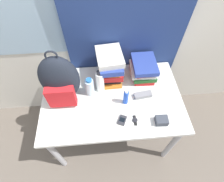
# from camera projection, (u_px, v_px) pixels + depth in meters

# --- Properties ---
(ground_plane) EXTENTS (12.00, 12.00, 0.00)m
(ground_plane) POSITION_uv_depth(u_px,v_px,m) (115.00, 164.00, 1.86)
(ground_plane) COLOR #665B51
(wall_back) EXTENTS (6.00, 0.06, 2.50)m
(wall_back) POSITION_uv_depth(u_px,v_px,m) (106.00, 10.00, 1.33)
(wall_back) COLOR silver
(wall_back) RESTS_ON ground_plane
(curtain_blue) EXTENTS (1.01, 0.04, 2.50)m
(curtain_blue) POSITION_uv_depth(u_px,v_px,m) (127.00, 13.00, 1.30)
(curtain_blue) COLOR navy
(curtain_blue) RESTS_ON ground_plane
(desk) EXTENTS (1.18, 0.75, 0.73)m
(desk) POSITION_uv_depth(u_px,v_px,m) (112.00, 103.00, 1.56)
(desk) COLOR silver
(desk) RESTS_ON ground_plane
(backpack) EXTENTS (0.30, 0.22, 0.50)m
(backpack) POSITION_uv_depth(u_px,v_px,m) (60.00, 81.00, 1.32)
(backpack) COLOR #1E232D
(backpack) RESTS_ON desk
(book_stack_left) EXTENTS (0.23, 0.29, 0.28)m
(book_stack_left) POSITION_uv_depth(u_px,v_px,m) (110.00, 67.00, 1.50)
(book_stack_left) COLOR orange
(book_stack_left) RESTS_ON desk
(book_stack_center) EXTENTS (0.22, 0.26, 0.17)m
(book_stack_center) POSITION_uv_depth(u_px,v_px,m) (143.00, 69.00, 1.56)
(book_stack_center) COLOR red
(book_stack_center) RESTS_ON desk
(water_bottle) EXTENTS (0.07, 0.07, 0.18)m
(water_bottle) POSITION_uv_depth(u_px,v_px,m) (90.00, 87.00, 1.45)
(water_bottle) COLOR silver
(water_bottle) RESTS_ON desk
(sports_bottle) EXTENTS (0.07, 0.07, 0.23)m
(sports_bottle) POSITION_uv_depth(u_px,v_px,m) (100.00, 81.00, 1.45)
(sports_bottle) COLOR white
(sports_bottle) RESTS_ON desk
(sunscreen_bottle) EXTENTS (0.04, 0.04, 0.17)m
(sunscreen_bottle) POSITION_uv_depth(u_px,v_px,m) (126.00, 97.00, 1.40)
(sunscreen_bottle) COLOR blue
(sunscreen_bottle) RESTS_ON desk
(cell_phone) EXTENTS (0.09, 0.10, 0.02)m
(cell_phone) POSITION_uv_depth(u_px,v_px,m) (122.00, 120.00, 1.35)
(cell_phone) COLOR #2D2D33
(cell_phone) RESTS_ON desk
(sunglasses_case) EXTENTS (0.16, 0.07, 0.04)m
(sunglasses_case) POSITION_uv_depth(u_px,v_px,m) (143.00, 95.00, 1.48)
(sunglasses_case) COLOR gray
(sunglasses_case) RESTS_ON desk
(camera_pouch) EXTENTS (0.10, 0.08, 0.06)m
(camera_pouch) POSITION_uv_depth(u_px,v_px,m) (162.00, 121.00, 1.33)
(camera_pouch) COLOR #383D47
(camera_pouch) RESTS_ON desk
(wristwatch) EXTENTS (0.04, 0.09, 0.01)m
(wristwatch) POSITION_uv_depth(u_px,v_px,m) (135.00, 120.00, 1.36)
(wristwatch) COLOR black
(wristwatch) RESTS_ON desk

